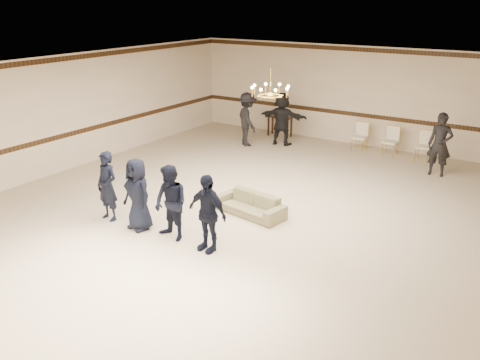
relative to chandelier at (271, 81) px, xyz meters
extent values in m
cube|color=#C4B097|center=(0.00, -1.00, -2.88)|extent=(12.00, 14.00, 0.01)
cube|color=#33251C|center=(0.00, -1.00, 0.33)|extent=(12.00, 14.00, 0.01)
cube|color=beige|center=(0.00, 6.00, -1.27)|extent=(12.00, 0.01, 3.20)
cube|color=beige|center=(-6.00, -1.00, -1.27)|extent=(0.01, 14.00, 3.20)
cube|color=#392311|center=(0.00, 5.99, -1.88)|extent=(12.00, 0.02, 0.14)
cube|color=#392311|center=(0.00, 5.99, 0.21)|extent=(12.00, 0.02, 0.14)
imported|color=black|center=(-2.40, -2.87, -2.10)|extent=(0.60, 0.42, 1.55)
imported|color=black|center=(-1.50, -2.87, -2.10)|extent=(0.83, 0.62, 1.55)
imported|color=black|center=(-0.60, -2.87, -2.10)|extent=(0.85, 0.72, 1.55)
imported|color=black|center=(0.30, -2.87, -2.10)|extent=(0.95, 0.47, 1.55)
imported|color=#7B7752|center=(0.08, -0.95, -2.63)|extent=(1.75, 0.92, 0.49)
imported|color=black|center=(-3.05, 3.88, -2.00)|extent=(1.29, 1.21, 1.75)
imported|color=black|center=(-2.15, 4.58, -2.00)|extent=(1.66, 0.68, 1.75)
imported|color=black|center=(2.95, 4.18, -2.00)|extent=(0.66, 0.46, 1.75)
cube|color=black|center=(-2.72, 5.50, -2.52)|extent=(0.87, 0.41, 0.72)
camera|label=1|loc=(5.79, -10.17, 1.82)|focal=38.84mm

